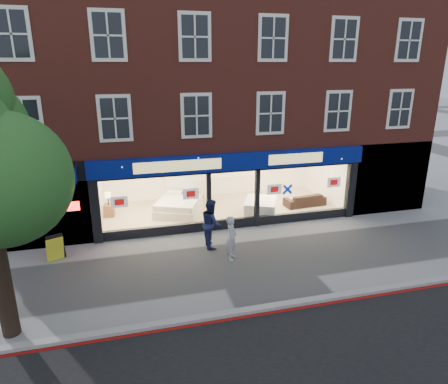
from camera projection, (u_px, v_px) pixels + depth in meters
name	position (u px, v px, depth m)	size (l,w,h in m)	color
ground	(257.00, 260.00, 14.24)	(120.00, 120.00, 0.00)	gray
kerb_line	(293.00, 309.00, 11.38)	(60.00, 0.10, 0.01)	#8C0A07
kerb_stone	(290.00, 304.00, 11.55)	(60.00, 0.25, 0.12)	gray
showroom_floor	(220.00, 209.00, 19.05)	(11.00, 4.50, 0.10)	tan
building	(211.00, 64.00, 18.56)	(19.00, 8.26, 10.30)	maroon
display_bed	(180.00, 204.00, 18.48)	(2.68, 2.89, 1.32)	beige
bedside_table	(109.00, 210.00, 18.00)	(0.45, 0.45, 0.55)	brown
mattress_stack	(261.00, 207.00, 18.23)	(1.94, 2.12, 0.68)	white
sofa	(305.00, 200.00, 19.36)	(2.01, 0.78, 0.59)	black
a_board	(55.00, 248.00, 14.13)	(0.59, 0.38, 0.91)	yellow
pedestrian_grey	(231.00, 238.00, 14.12)	(0.59, 0.39, 1.62)	#9FA1A7
pedestrian_blue	(211.00, 223.00, 15.07)	(0.92, 0.72, 1.89)	#1B214B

